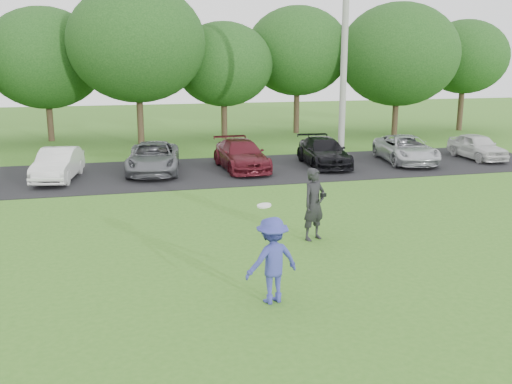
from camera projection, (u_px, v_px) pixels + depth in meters
ground at (297, 290)px, 11.92m from camera, size 100.00×100.00×0.00m
parking_lot at (201, 172)px, 24.18m from camera, size 32.00×6.50×0.03m
utility_pole at (344, 49)px, 24.27m from camera, size 0.28×0.28×10.22m
frisbee_player at (272, 260)px, 11.15m from camera, size 1.24×0.90×2.04m
camera_bystander at (314, 204)px, 15.01m from camera, size 0.83×0.71×1.93m
parked_cars at (227, 156)px, 24.26m from camera, size 27.95×5.15×1.25m
tree_row at (199, 55)px, 32.63m from camera, size 42.39×9.85×8.64m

